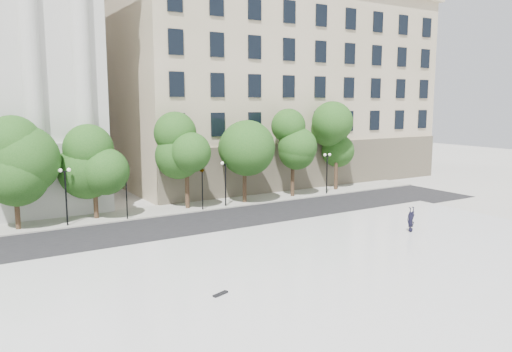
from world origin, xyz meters
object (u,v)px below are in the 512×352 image
at_px(traffic_light_west, 126,174).
at_px(person_lying, 410,228).
at_px(traffic_light_east, 202,168).
at_px(skateboard, 220,294).

xyz_separation_m(traffic_light_west, person_lying, (14.78, -15.21, -2.95)).
height_order(traffic_light_west, traffic_light_east, traffic_light_east).
distance_m(traffic_light_east, person_lying, 17.57).
height_order(traffic_light_west, person_lying, traffic_light_west).
distance_m(traffic_light_west, person_lying, 21.41).
xyz_separation_m(traffic_light_east, person_lying, (8.27, -15.21, -2.99)).
bearing_deg(person_lying, traffic_light_east, 122.25).
bearing_deg(skateboard, traffic_light_west, 67.02).
relative_size(traffic_light_east, person_lying, 2.46).
height_order(traffic_light_east, skateboard, traffic_light_east).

